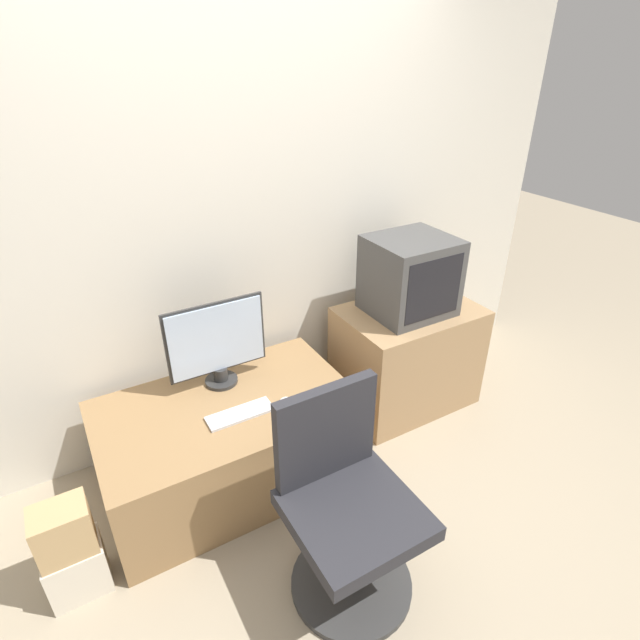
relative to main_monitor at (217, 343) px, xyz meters
name	(u,v)px	position (x,y,z in m)	size (l,w,h in m)	color
ground_plane	(371,567)	(0.28, -1.03, -0.73)	(12.00, 12.00, 0.00)	tan
wall_back	(238,212)	(0.28, 0.29, 0.57)	(4.40, 0.05, 2.60)	silver
desk	(230,441)	(-0.05, -0.19, -0.49)	(1.28, 0.78, 0.49)	#937047
side_stand	(406,356)	(1.18, -0.12, -0.40)	(0.83, 0.56, 0.67)	#A37F56
main_monitor	(217,343)	(0.00, 0.00, 0.00)	(0.52, 0.17, 0.47)	#2D2D2D
keyboard	(240,414)	(-0.02, -0.31, -0.24)	(0.33, 0.11, 0.01)	silver
mouse	(285,400)	(0.22, -0.33, -0.23)	(0.05, 0.03, 0.03)	silver
crt_tv	(410,276)	(1.15, -0.12, 0.16)	(0.47, 0.42, 0.46)	#474747
office_chair	(346,510)	(0.16, -0.99, -0.32)	(0.53, 0.53, 0.92)	#333333
cardboard_box_lower	(77,568)	(-0.86, -0.47, -0.61)	(0.24, 0.18, 0.25)	beige
cardboard_box_upper	(63,531)	(-0.86, -0.47, -0.37)	(0.22, 0.17, 0.23)	tan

